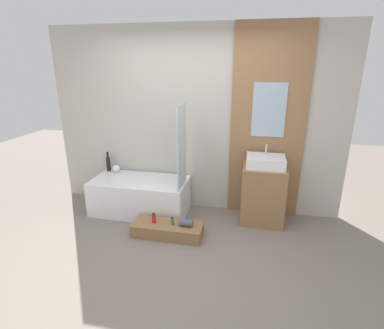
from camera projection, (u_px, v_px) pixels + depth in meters
The scene contains 13 objects.
ground_plane at pixel (164, 268), 3.22m from camera, with size 12.00×12.00×0.00m, color slate.
wall_tiled_back at pixel (194, 122), 4.27m from camera, with size 4.20×0.06×2.60m, color #B7B2A8.
wall_wood_accent at pixel (268, 124), 4.02m from camera, with size 0.99×0.04×2.60m.
bathtub at pixel (140, 196), 4.38m from camera, with size 1.37×0.68×0.50m.
glass_shower_screen at pixel (182, 147), 3.90m from camera, with size 0.01×0.45×1.10m, color silver.
wooden_step_bench at pixel (168, 230), 3.80m from camera, with size 0.89×0.33×0.17m, color olive.
vanity_cabinet at pixel (263, 194), 4.07m from camera, with size 0.57×0.48×0.80m, color #8E6642.
sink at pixel (266, 161), 3.92m from camera, with size 0.49×0.39×0.27m.
vase_tall_dark at pixel (108, 163), 4.62m from camera, with size 0.06×0.06×0.30m.
vase_round_light at pixel (116, 169), 4.59m from camera, with size 0.11×0.11×0.11m, color white.
bottle_soap_primary at pixel (154, 218), 3.79m from camera, with size 0.05×0.05×0.13m.
bottle_soap_secondary at pixel (172, 221), 3.75m from camera, with size 0.04×0.04×0.11m.
towel_roll at pixel (186, 223), 3.72m from camera, with size 0.09×0.09×0.16m, color #4C5666.
Camera 1 is at (0.84, -2.57, 2.09)m, focal length 28.00 mm.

